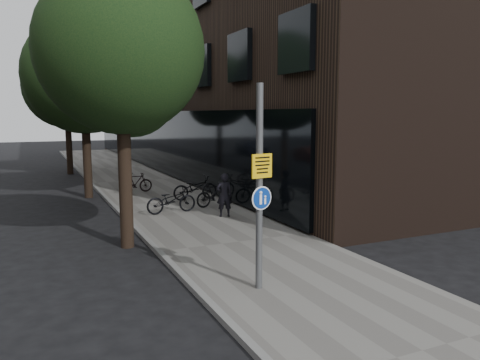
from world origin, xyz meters
TOP-DOWN VIEW (x-y plane):
  - ground at (0.00, 0.00)m, footprint 120.00×120.00m
  - sidewalk at (0.25, 10.00)m, footprint 4.50×60.00m
  - curb_edge at (-2.00, 10.00)m, footprint 0.15×60.00m
  - building_right_dark_brick at (8.50, 22.00)m, footprint 12.00×40.00m
  - street_tree_near at (-2.53, 4.64)m, footprint 4.40×4.40m
  - street_tree_mid at (-2.53, 13.14)m, footprint 5.00×5.00m
  - street_tree_far at (-2.53, 22.14)m, footprint 5.00×5.00m
  - signpost at (-0.83, -0.03)m, footprint 0.47×0.14m
  - pedestrian at (1.13, 6.48)m, footprint 0.62×0.48m
  - parked_bike_facade_near at (1.30, 10.01)m, footprint 1.91×0.71m
  - parked_bike_facade_far at (1.48, 8.28)m, footprint 1.64×0.70m
  - parked_bike_curb_near at (-0.37, 7.80)m, footprint 1.86×0.75m
  - parked_bike_curb_far at (-0.57, 12.77)m, footprint 1.55×0.58m

SIDE VIEW (x-z plane):
  - ground at x=0.00m, z-range 0.00..0.00m
  - sidewalk at x=0.25m, z-range 0.00..0.12m
  - curb_edge at x=-2.00m, z-range 0.00..0.13m
  - parked_bike_curb_far at x=-0.57m, z-range 0.12..1.03m
  - parked_bike_facade_far at x=1.48m, z-range 0.12..1.07m
  - parked_bike_curb_near at x=-0.37m, z-range 0.12..1.08m
  - parked_bike_facade_near at x=1.30m, z-range 0.12..1.12m
  - pedestrian at x=1.13m, z-range 0.12..1.63m
  - signpost at x=-0.83m, z-range 0.14..4.26m
  - street_tree_near at x=-2.53m, z-range 1.36..8.86m
  - street_tree_mid at x=-2.53m, z-range 1.21..9.01m
  - street_tree_far at x=-2.53m, z-range 1.21..9.01m
  - building_right_dark_brick at x=8.50m, z-range 0.00..18.00m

